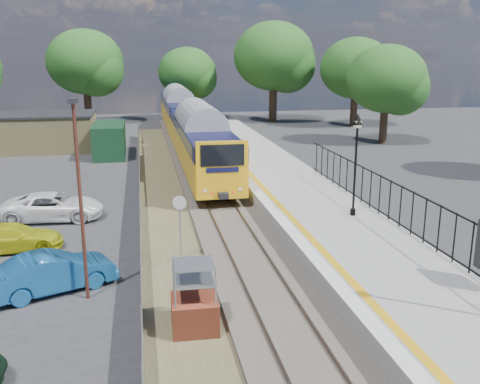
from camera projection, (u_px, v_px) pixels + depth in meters
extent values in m
plane|color=#2D2D30|center=(270.00, 301.00, 17.80)|extent=(120.00, 120.00, 0.00)
cube|color=#473F38|center=(224.00, 213.00, 27.30)|extent=(3.40, 80.00, 0.20)
cube|color=#4C472D|center=(169.00, 230.00, 24.90)|extent=(2.60, 70.00, 0.06)
cube|color=brown|center=(210.00, 212.00, 27.14)|extent=(0.07, 80.00, 0.14)
cube|color=brown|center=(238.00, 210.00, 27.40)|extent=(0.07, 80.00, 0.14)
cube|color=gray|center=(315.00, 213.00, 26.05)|extent=(5.00, 70.00, 0.90)
cube|color=silver|center=(270.00, 207.00, 25.54)|extent=(0.50, 70.00, 0.01)
cube|color=#ECAA15|center=(281.00, 206.00, 25.63)|extent=(0.30, 70.00, 0.01)
cylinder|color=black|center=(353.00, 212.00, 24.19)|extent=(0.24, 0.24, 0.30)
cylinder|color=black|center=(355.00, 172.00, 23.73)|extent=(0.10, 0.10, 3.70)
cube|color=black|center=(357.00, 128.00, 23.25)|extent=(0.08, 0.08, 0.30)
cube|color=beige|center=(358.00, 124.00, 23.20)|extent=(0.26, 0.26, 0.30)
cone|color=black|center=(358.00, 119.00, 23.15)|extent=(0.44, 0.44, 0.50)
cube|color=black|center=(420.00, 196.00, 20.68)|extent=(0.05, 26.00, 0.05)
cube|color=tan|center=(46.00, 132.00, 45.77)|extent=(8.00, 6.00, 3.00)
cube|color=black|center=(44.00, 114.00, 45.38)|extent=(8.20, 6.20, 0.15)
cube|color=#143720|center=(110.00, 140.00, 42.99)|extent=(2.40, 6.00, 2.60)
cylinder|color=#332319|center=(88.00, 107.00, 63.16)|extent=(0.88, 0.88, 3.85)
ellipsoid|color=#1D4F1A|center=(85.00, 62.00, 61.85)|extent=(8.80, 8.80, 7.48)
cylinder|color=#332319|center=(188.00, 107.00, 67.27)|extent=(0.72, 0.72, 3.15)
ellipsoid|color=#1D4F1A|center=(187.00, 72.00, 66.21)|extent=(7.20, 7.20, 6.12)
cylinder|color=#332319|center=(273.00, 104.00, 65.11)|extent=(0.96, 0.96, 4.20)
ellipsoid|color=#1D4F1A|center=(274.00, 56.00, 63.68)|extent=(9.60, 9.60, 8.16)
cylinder|color=#332319|center=(354.00, 111.00, 60.90)|extent=(0.80, 0.80, 3.50)
ellipsoid|color=#1D4F1A|center=(356.00, 68.00, 59.71)|extent=(8.00, 8.00, 6.80)
cylinder|color=#332319|center=(383.00, 126.00, 49.16)|extent=(0.72, 0.72, 3.15)
ellipsoid|color=#1D4F1A|center=(386.00, 79.00, 48.10)|extent=(7.20, 7.20, 6.12)
cube|color=#ECAA15|center=(200.00, 148.00, 36.93)|extent=(2.80, 20.00, 1.90)
cube|color=#0E1036|center=(200.00, 129.00, 36.61)|extent=(2.82, 20.00, 0.90)
cube|color=black|center=(200.00, 129.00, 36.61)|extent=(2.82, 18.00, 0.70)
cube|color=black|center=(201.00, 165.00, 37.23)|extent=(2.00, 18.00, 0.45)
cube|color=#ECAA15|center=(178.00, 116.00, 56.55)|extent=(2.80, 20.00, 1.90)
cube|color=#0E1036|center=(178.00, 103.00, 56.22)|extent=(2.82, 20.00, 0.90)
cube|color=black|center=(178.00, 103.00, 56.22)|extent=(2.82, 18.00, 0.70)
cube|color=black|center=(179.00, 127.00, 56.84)|extent=(2.00, 18.00, 0.45)
cube|color=black|center=(222.00, 155.00, 26.88)|extent=(2.24, 0.04, 1.10)
cube|color=#994027|center=(195.00, 315.00, 15.75)|extent=(1.38, 1.38, 1.04)
cylinder|color=#999EA3|center=(180.00, 232.00, 20.89)|extent=(0.06, 0.06, 2.43)
cylinder|color=silver|center=(179.00, 203.00, 20.54)|extent=(0.52, 0.21, 0.54)
cylinder|color=#4E251A|center=(81.00, 205.00, 17.18)|extent=(0.12, 0.12, 6.54)
cube|color=black|center=(73.00, 101.00, 16.35)|extent=(0.25, 0.50, 0.15)
imported|color=#17518C|center=(54.00, 272.00, 18.40)|extent=(4.42, 3.04, 1.38)
imported|color=gold|center=(13.00, 238.00, 22.22)|extent=(4.08, 1.88, 1.15)
imported|color=white|center=(53.00, 206.00, 26.40)|extent=(4.97, 2.50, 1.35)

